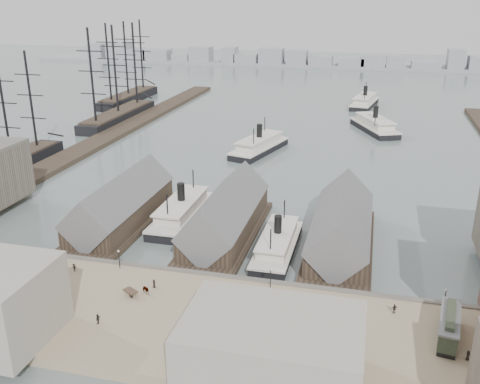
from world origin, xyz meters
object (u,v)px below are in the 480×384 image
(horse_cart_center, at_px, (141,290))
(horse_cart_right, at_px, (253,337))
(tram, at_px, (449,327))
(ferry_docked_west, at_px, (182,211))

(horse_cart_center, height_order, horse_cart_right, horse_cart_center)
(tram, relative_size, horse_cart_center, 2.43)
(tram, bearing_deg, horse_cart_right, -155.88)
(horse_cart_center, bearing_deg, tram, -60.93)
(ferry_docked_west, height_order, tram, ferry_docked_west)
(tram, xyz_separation_m, horse_cart_right, (-29.17, -8.13, -1.26))
(horse_cart_center, relative_size, horse_cart_right, 1.02)
(tram, distance_m, horse_cart_right, 30.31)
(horse_cart_center, xyz_separation_m, horse_cart_right, (22.47, -8.67, -0.01))
(ferry_docked_west, distance_m, horse_cart_right, 54.76)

